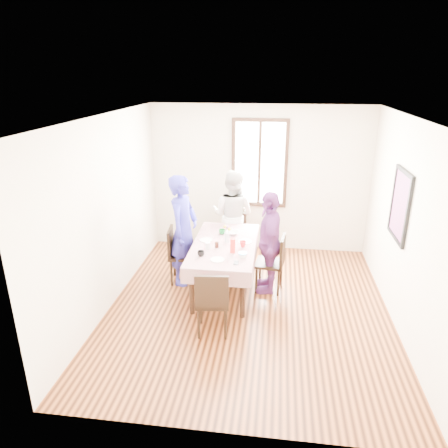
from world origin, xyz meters
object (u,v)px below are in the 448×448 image
(chair_far, at_px, (233,234))
(person_far, at_px, (233,216))
(person_left, at_px, (183,230))
(chair_left, at_px, (183,255))
(dining_table, at_px, (224,266))
(chair_right, at_px, (270,263))
(person_right, at_px, (269,242))
(chair_near, at_px, (213,301))

(chair_far, relative_size, person_far, 0.56)
(person_left, distance_m, person_far, 1.20)
(person_left, xyz_separation_m, person_far, (0.68, 0.98, -0.07))
(chair_left, xyz_separation_m, person_left, (0.02, 0.00, 0.43))
(dining_table, xyz_separation_m, chair_right, (0.70, 0.05, 0.08))
(person_left, bearing_deg, chair_far, -22.21)
(chair_left, relative_size, person_far, 0.56)
(person_left, height_order, person_far, person_left)
(dining_table, xyz_separation_m, person_left, (-0.68, 0.16, 0.51))
(chair_far, bearing_deg, person_far, 96.13)
(chair_right, distance_m, person_right, 0.34)
(person_left, relative_size, person_right, 1.11)
(chair_near, xyz_separation_m, person_far, (0.00, 2.31, 0.36))
(chair_far, bearing_deg, person_left, 62.18)
(chair_right, relative_size, chair_near, 1.00)
(chair_near, height_order, person_left, person_left)
(person_far, relative_size, person_right, 1.02)
(dining_table, bearing_deg, person_left, 166.80)
(chair_left, relative_size, chair_right, 1.00)
(person_far, bearing_deg, chair_left, 71.86)
(chair_left, bearing_deg, person_right, 79.44)
(chair_left, height_order, person_far, person_far)
(chair_near, height_order, person_far, person_far)
(chair_far, height_order, person_left, person_left)
(chair_right, bearing_deg, dining_table, 101.48)
(dining_table, distance_m, chair_far, 1.17)
(person_right, bearing_deg, chair_right, 87.90)
(chair_far, relative_size, person_right, 0.57)
(dining_table, relative_size, person_right, 1.06)
(chair_right, bearing_deg, person_right, 97.13)
(dining_table, xyz_separation_m, chair_left, (-0.70, 0.16, 0.08))
(person_left, bearing_deg, person_right, -82.73)
(dining_table, relative_size, chair_left, 1.86)
(chair_near, distance_m, person_far, 2.33)
(dining_table, height_order, person_left, person_left)
(chair_right, height_order, person_right, person_right)
(dining_table, height_order, chair_left, chair_left)
(chair_left, bearing_deg, person_left, 83.85)
(dining_table, bearing_deg, person_right, 4.47)
(chair_left, distance_m, person_far, 1.26)
(chair_far, bearing_deg, person_right, 127.48)
(dining_table, relative_size, chair_near, 1.86)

